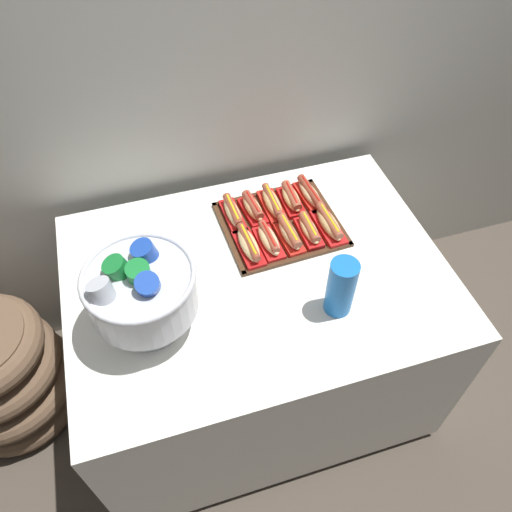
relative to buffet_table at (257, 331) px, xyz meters
name	(u,v)px	position (x,y,z in m)	size (l,w,h in m)	color
ground_plane	(257,379)	(0.00, 0.00, -0.40)	(10.00, 10.00, 0.00)	#4C4238
back_wall	(205,35)	(0.00, 0.57, 0.90)	(6.00, 0.10, 2.60)	beige
buffet_table	(257,331)	(0.00, 0.00, 0.00)	(1.26, 0.92, 0.76)	white
floor_vase	(2,374)	(-0.99, 0.18, -0.14)	(0.52, 0.52, 1.09)	brown
serving_tray	(280,225)	(0.14, 0.18, 0.37)	(0.42, 0.38, 0.01)	#472B19
hot_dog_0	(248,245)	(0.00, 0.09, 0.40)	(0.08, 0.18, 0.06)	#B21414
hot_dog_1	(269,240)	(0.07, 0.10, 0.40)	(0.08, 0.17, 0.06)	red
hot_dog_2	(289,234)	(0.15, 0.10, 0.40)	(0.07, 0.17, 0.06)	red
hot_dog_3	(309,230)	(0.22, 0.10, 0.39)	(0.06, 0.16, 0.06)	red
hot_dog_4	(329,224)	(0.30, 0.11, 0.40)	(0.08, 0.19, 0.06)	red
hot_dog_5	(233,213)	(-0.01, 0.26, 0.40)	(0.07, 0.18, 0.06)	red
hot_dog_6	(253,208)	(0.06, 0.26, 0.40)	(0.08, 0.16, 0.06)	#B21414
hot_dog_7	(272,203)	(0.14, 0.26, 0.40)	(0.07, 0.18, 0.06)	red
hot_dog_8	(291,199)	(0.21, 0.27, 0.40)	(0.07, 0.16, 0.06)	#B21414
hot_dog_9	(310,194)	(0.29, 0.27, 0.39)	(0.08, 0.18, 0.06)	red
punch_bowl	(141,290)	(-0.37, -0.09, 0.53)	(0.32, 0.32, 0.29)	silver
cup_stack	(341,287)	(0.20, -0.21, 0.46)	(0.09, 0.09, 0.21)	blue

